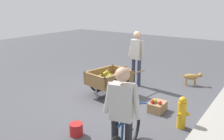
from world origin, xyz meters
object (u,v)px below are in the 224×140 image
object	(u,v)px
dog	(192,77)
apple_crate	(157,106)
cyclist_person	(122,109)
bicycle	(125,140)
vendor_person	(137,53)
fruit_cart	(110,80)
plastic_bucket	(76,129)
fire_hydrant	(182,112)

from	to	relation	value
dog	apple_crate	size ratio (longest dim) A/B	1.35
cyclist_person	bicycle	bearing A→B (deg)	-167.24
vendor_person	cyclist_person	world-z (taller)	vendor_person
dog	apple_crate	xyz separation A→B (m)	(2.29, -0.10, -0.15)
fruit_cart	bicycle	distance (m)	2.80
fruit_cart	vendor_person	size ratio (longest dim) A/B	1.06
bicycle	plastic_bucket	distance (m)	1.17
vendor_person	cyclist_person	distance (m)	3.79
plastic_bucket	bicycle	bearing A→B (deg)	85.68
fire_hydrant	bicycle	bearing A→B (deg)	-14.78
dog	plastic_bucket	bearing A→B (deg)	-12.52
dog	fire_hydrant	size ratio (longest dim) A/B	0.89
cyclist_person	apple_crate	size ratio (longest dim) A/B	3.60
bicycle	dog	bearing A→B (deg)	-176.99
bicycle	cyclist_person	size ratio (longest dim) A/B	1.03
apple_crate	dog	bearing A→B (deg)	177.60
cyclist_person	fire_hydrant	world-z (taller)	cyclist_person
vendor_person	plastic_bucket	distance (m)	3.32
bicycle	dog	size ratio (longest dim) A/B	2.74
fruit_cart	fire_hydrant	bearing A→B (deg)	74.44
apple_crate	vendor_person	bearing A→B (deg)	-135.00
fire_hydrant	plastic_bucket	distance (m)	2.11
fire_hydrant	vendor_person	bearing A→B (deg)	-130.55
fruit_cart	cyclist_person	size ratio (longest dim) A/B	1.11
bicycle	cyclist_person	world-z (taller)	cyclist_person
fire_hydrant	plastic_bucket	xyz separation A→B (m)	(1.43, -1.54, -0.21)
vendor_person	apple_crate	size ratio (longest dim) A/B	3.75
cyclist_person	dog	bearing A→B (deg)	-176.65
vendor_person	plastic_bucket	size ratio (longest dim) A/B	6.40
fruit_cart	bicycle	size ratio (longest dim) A/B	1.08
vendor_person	fire_hydrant	bearing A→B (deg)	49.45
dog	fruit_cart	bearing A→B (deg)	-37.24
plastic_bucket	cyclist_person	bearing A→B (deg)	78.72
apple_crate	bicycle	bearing A→B (deg)	9.32
bicycle	vendor_person	bearing A→B (deg)	-153.35
cyclist_person	apple_crate	bearing A→B (deg)	-170.44
fruit_cart	cyclist_person	xyz separation A→B (m)	(2.28, 1.85, 0.50)
fire_hydrant	apple_crate	bearing A→B (deg)	-120.56
vendor_person	apple_crate	distance (m)	2.05
bicycle	apple_crate	world-z (taller)	bicycle
cyclist_person	fire_hydrant	distance (m)	1.81
cyclist_person	dog	size ratio (longest dim) A/B	2.66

